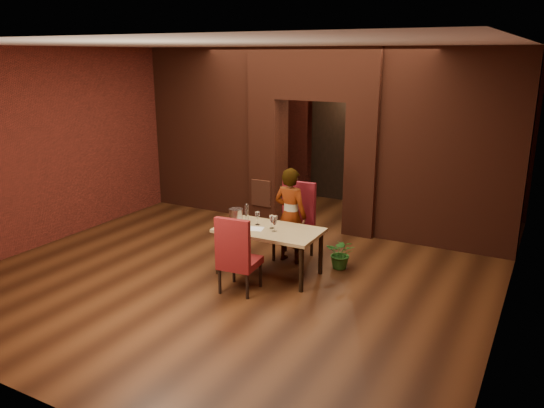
{
  "coord_description": "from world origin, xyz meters",
  "views": [
    {
      "loc": [
        3.85,
        -6.66,
        3.08
      ],
      "look_at": [
        0.22,
        0.0,
        0.92
      ],
      "focal_mm": 35.0,
      "sensor_mm": 36.0,
      "label": 1
    }
  ],
  "objects": [
    {
      "name": "pillar_right",
      "position": [
        0.95,
        2.0,
        1.15
      ],
      "size": [
        0.55,
        0.55,
        2.3
      ],
      "primitive_type": "cube",
      "color": "maroon",
      "rests_on": "ground"
    },
    {
      "name": "chair_far",
      "position": [
        0.43,
        0.29,
        0.59
      ],
      "size": [
        0.57,
        0.57,
        1.18
      ],
      "primitive_type": "cube",
      "rotation": [
        0.0,
        0.0,
        0.06
      ],
      "color": "maroon",
      "rests_on": "ground"
    },
    {
      "name": "rear_door_frame",
      "position": [
        -0.4,
        3.9,
        1.05
      ],
      "size": [
        1.02,
        0.04,
        2.22
      ],
      "primitive_type": "cube",
      "color": "black",
      "rests_on": "ground"
    },
    {
      "name": "water_bottle",
      "position": [
        -0.08,
        -0.24,
        0.82
      ],
      "size": [
        0.06,
        0.06,
        0.26
      ],
      "primitive_type": "cylinder",
      "color": "white",
      "rests_on": "dining_table"
    },
    {
      "name": "wine_glass_c",
      "position": [
        0.53,
        -0.5,
        0.8
      ],
      "size": [
        0.09,
        0.09,
        0.22
      ],
      "primitive_type": null,
      "color": "white",
      "rests_on": "dining_table"
    },
    {
      "name": "wine_glass_a",
      "position": [
        0.16,
        -0.34,
        0.78
      ],
      "size": [
        0.08,
        0.08,
        0.19
      ],
      "primitive_type": null,
      "color": "white",
      "rests_on": "dining_table"
    },
    {
      "name": "chair_near",
      "position": [
        0.33,
        -1.09,
        0.53
      ],
      "size": [
        0.53,
        0.53,
        1.07
      ],
      "primitive_type": "cube",
      "rotation": [
        0.0,
        0.0,
        3.23
      ],
      "color": "maroon",
      "rests_on": "ground"
    },
    {
      "name": "floor",
      "position": [
        0.0,
        0.0,
        0.0
      ],
      "size": [
        8.0,
        8.0,
        0.0
      ],
      "primitive_type": "plane",
      "color": "#402110",
      "rests_on": "ground"
    },
    {
      "name": "potted_plant",
      "position": [
        1.24,
        0.27,
        0.24
      ],
      "size": [
        0.48,
        0.43,
        0.47
      ],
      "primitive_type": "imported",
      "rotation": [
        0.0,
        0.0,
        0.16
      ],
      "color": "#24611F",
      "rests_on": "ground"
    },
    {
      "name": "wing_wall_left",
      "position": [
        -2.36,
        2.0,
        1.6
      ],
      "size": [
        2.28,
        0.35,
        3.2
      ],
      "primitive_type": "cube",
      "color": "maroon",
      "rests_on": "ground"
    },
    {
      "name": "pillar_left",
      "position": [
        -0.95,
        2.0,
        1.15
      ],
      "size": [
        0.55,
        0.55,
        2.3
      ],
      "primitive_type": "cube",
      "color": "maroon",
      "rests_on": "ground"
    },
    {
      "name": "rear_door",
      "position": [
        -0.4,
        3.94,
        1.05
      ],
      "size": [
        0.9,
        0.08,
        2.1
      ],
      "primitive_type": "cube",
      "color": "black",
      "rests_on": "ground"
    },
    {
      "name": "vent_panel",
      "position": [
        -0.95,
        1.71,
        0.55
      ],
      "size": [
        0.4,
        0.03,
        0.5
      ],
      "primitive_type": "cube",
      "color": "brown",
      "rests_on": "ground"
    },
    {
      "name": "wall_front",
      "position": [
        0.0,
        -4.0,
        1.6
      ],
      "size": [
        7.0,
        0.04,
        3.2
      ],
      "primitive_type": "cube",
      "color": "maroon",
      "rests_on": "ground"
    },
    {
      "name": "tasting_sheet",
      "position": [
        0.21,
        -0.53,
        0.69
      ],
      "size": [
        0.31,
        0.26,
        0.0
      ],
      "primitive_type": "cube",
      "rotation": [
        0.0,
        0.0,
        0.27
      ],
      "color": "white",
      "rests_on": "dining_table"
    },
    {
      "name": "wine_bucket",
      "position": [
        -0.1,
        -0.51,
        0.81
      ],
      "size": [
        0.2,
        0.2,
        0.25
      ],
      "primitive_type": "cylinder",
      "color": "silver",
      "rests_on": "dining_table"
    },
    {
      "name": "ceiling",
      "position": [
        0.0,
        0.0,
        3.2
      ],
      "size": [
        7.0,
        8.0,
        0.04
      ],
      "primitive_type": "cube",
      "color": "silver",
      "rests_on": "ground"
    },
    {
      "name": "wall_left",
      "position": [
        -3.5,
        0.0,
        1.6
      ],
      "size": [
        0.04,
        8.0,
        3.2
      ],
      "primitive_type": "cube",
      "color": "maroon",
      "rests_on": "ground"
    },
    {
      "name": "dining_table",
      "position": [
        0.4,
        -0.42,
        0.34
      ],
      "size": [
        1.49,
        0.86,
        0.69
      ],
      "primitive_type": "cube",
      "rotation": [
        0.0,
        0.0,
        0.02
      ],
      "color": "tan",
      "rests_on": "ground"
    },
    {
      "name": "wine_glass_b",
      "position": [
        0.42,
        -0.39,
        0.78
      ],
      "size": [
        0.08,
        0.08,
        0.19
      ],
      "primitive_type": null,
      "color": "white",
      "rests_on": "dining_table"
    },
    {
      "name": "lintel",
      "position": [
        0.0,
        2.0,
        2.75
      ],
      "size": [
        2.45,
        0.55,
        0.9
      ],
      "primitive_type": "cube",
      "color": "maroon",
      "rests_on": "ground"
    },
    {
      "name": "wall_right",
      "position": [
        3.5,
        0.0,
        1.6
      ],
      "size": [
        0.04,
        8.0,
        3.2
      ],
      "primitive_type": "cube",
      "color": "maroon",
      "rests_on": "ground"
    },
    {
      "name": "wing_wall_right",
      "position": [
        2.36,
        2.0,
        1.6
      ],
      "size": [
        2.28,
        0.35,
        3.2
      ],
      "primitive_type": "cube",
      "color": "maroon",
      "rests_on": "ground"
    },
    {
      "name": "wall_back",
      "position": [
        0.0,
        4.0,
        1.6
      ],
      "size": [
        7.0,
        0.04,
        3.2
      ],
      "primitive_type": "cube",
      "color": "maroon",
      "rests_on": "ground"
    },
    {
      "name": "person_seated",
      "position": [
        0.44,
        0.17,
        0.73
      ],
      "size": [
        0.56,
        0.39,
        1.46
      ],
      "primitive_type": "imported",
      "rotation": [
        0.0,
        0.0,
        3.07
      ],
      "color": "white",
      "rests_on": "ground"
    }
  ]
}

